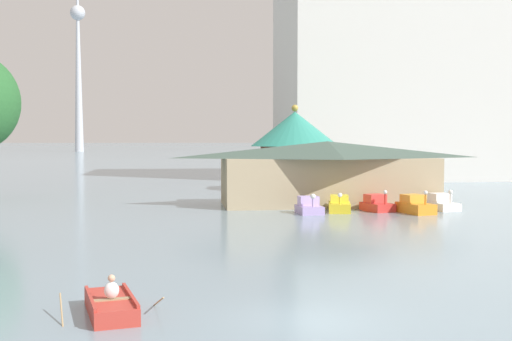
{
  "coord_description": "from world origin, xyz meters",
  "views": [
    {
      "loc": [
        -3.65,
        -17.95,
        5.26
      ],
      "look_at": [
        1.03,
        20.32,
        3.39
      ],
      "focal_mm": 44.88,
      "sensor_mm": 36.0,
      "label": 1
    }
  ],
  "objects": [
    {
      "name": "ground_plane",
      "position": [
        0.0,
        0.0,
        0.0
      ],
      "size": [
        2000.0,
        2000.0,
        0.0
      ],
      "primitive_type": "plane",
      "color": "gray"
    },
    {
      "name": "rowboat_with_rower",
      "position": [
        -5.68,
        1.41,
        0.28
      ],
      "size": [
        3.18,
        3.38,
        1.31
      ],
      "rotation": [
        0.0,
        0.0,
        1.79
      ],
      "color": "#B7382D",
      "rests_on": "ground"
    },
    {
      "name": "pedal_boat_lavender",
      "position": [
        5.59,
        26.49,
        0.49
      ],
      "size": [
        1.74,
        2.43,
        1.5
      ],
      "rotation": [
        0.0,
        0.0,
        -1.51
      ],
      "color": "#B299D8",
      "rests_on": "ground"
    },
    {
      "name": "pedal_boat_yellow",
      "position": [
        8.0,
        27.28,
        0.48
      ],
      "size": [
        2.12,
        3.12,
        1.48
      ],
      "rotation": [
        0.0,
        0.0,
        -1.79
      ],
      "color": "yellow",
      "rests_on": "ground"
    },
    {
      "name": "pedal_boat_red",
      "position": [
        10.87,
        27.48,
        0.48
      ],
      "size": [
        2.2,
        2.82,
        1.62
      ],
      "rotation": [
        0.0,
        0.0,
        -1.3
      ],
      "color": "red",
      "rests_on": "ground"
    },
    {
      "name": "pedal_boat_orange",
      "position": [
        13.14,
        25.77,
        0.53
      ],
      "size": [
        2.2,
        3.25,
        1.72
      ],
      "rotation": [
        0.0,
        0.0,
        -1.34
      ],
      "color": "orange",
      "rests_on": "ground"
    },
    {
      "name": "pedal_boat_white",
      "position": [
        15.91,
        27.61,
        0.48
      ],
      "size": [
        1.97,
        2.94,
        1.59
      ],
      "rotation": [
        0.0,
        0.0,
        -1.42
      ],
      "color": "white",
      "rests_on": "ground"
    },
    {
      "name": "boathouse",
      "position": [
        8.3,
        32.28,
        2.67
      ],
      "size": [
        18.06,
        7.68,
        5.12
      ],
      "color": "tan",
      "rests_on": "ground"
    },
    {
      "name": "green_roof_pavilion",
      "position": [
        8.4,
        47.43,
        4.6
      ],
      "size": [
        9.17,
        9.17,
        8.87
      ],
      "color": "brown",
      "rests_on": "ground"
    },
    {
      "name": "background_building_block",
      "position": [
        25.61,
        66.88,
        14.33
      ],
      "size": [
        30.85,
        20.0,
        28.63
      ],
      "color": "silver",
      "rests_on": "ground"
    },
    {
      "name": "distant_broadcast_tower",
      "position": [
        -46.35,
        268.37,
        48.51
      ],
      "size": [
        6.41,
        6.41,
        124.04
      ],
      "color": "#B7BCC6",
      "rests_on": "ground"
    }
  ]
}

